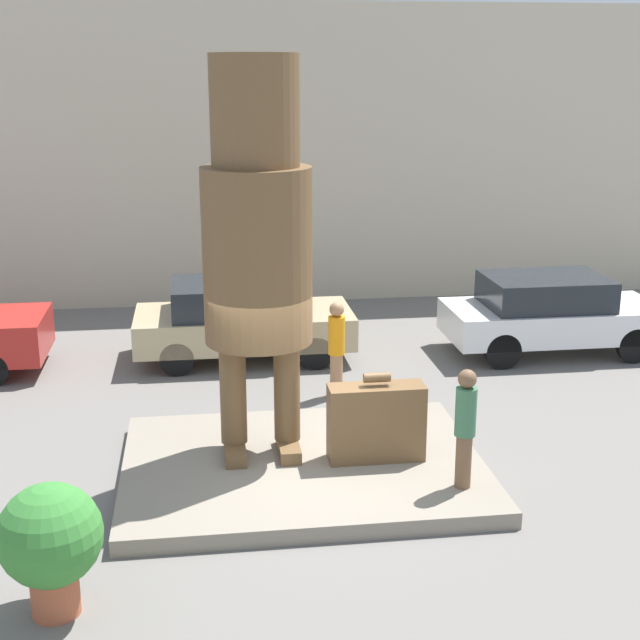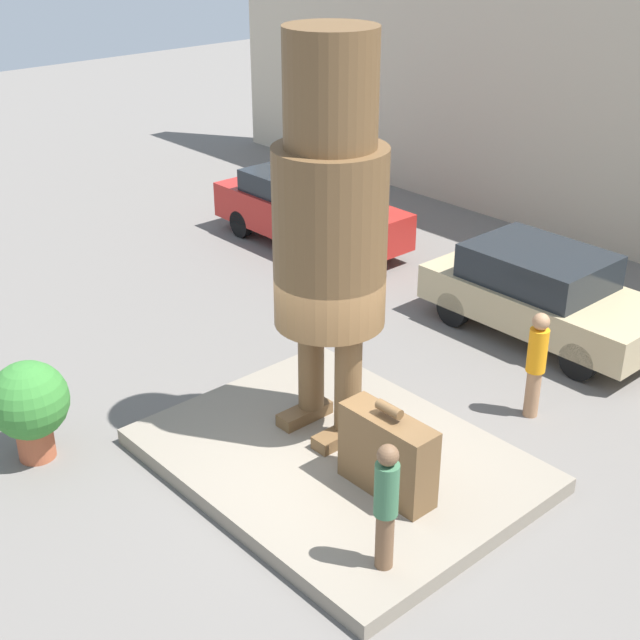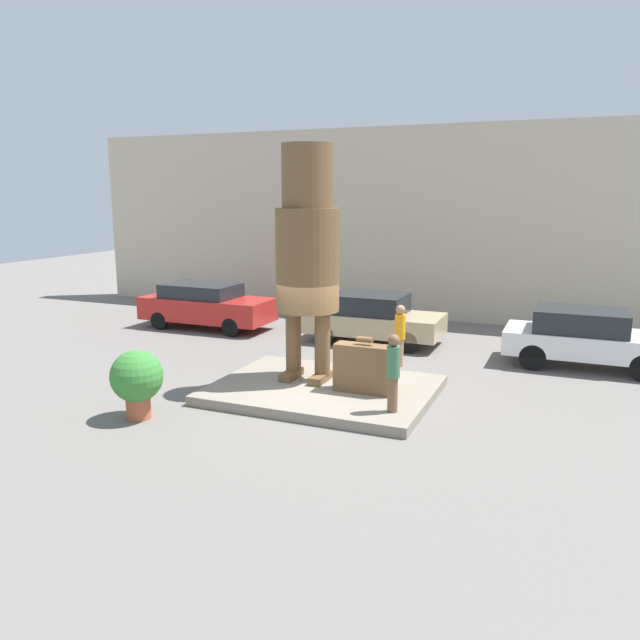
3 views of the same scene
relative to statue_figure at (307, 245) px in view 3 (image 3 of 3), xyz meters
name	(u,v)px [view 3 (image 3 of 3)]	position (x,y,z in m)	size (l,w,h in m)	color
ground_plane	(324,395)	(0.55, -0.35, -3.37)	(60.00, 60.00, 0.00)	slate
pedestal	(324,390)	(0.55, -0.35, -3.26)	(4.91, 3.78, 0.22)	gray
building_backdrop	(427,224)	(0.55, 9.46, 0.07)	(28.00, 0.60, 6.88)	beige
statue_figure	(307,245)	(0.00, 0.00, 0.00)	(1.46, 1.46, 5.38)	brown
giant_suitcase	(364,368)	(1.55, -0.44, -2.61)	(1.31, 0.44, 1.25)	brown
tourist	(393,370)	(2.49, -1.44, -2.28)	(0.27, 0.27, 1.59)	brown
parked_car_red	(206,305)	(-5.91, 4.79, -2.56)	(4.49, 1.80, 1.52)	#B2231E
parked_car_tan	(372,317)	(-0.02, 4.95, -2.57)	(4.13, 1.88, 1.52)	tan
parked_car_white	(586,337)	(6.02, 4.48, -2.55)	(4.19, 1.85, 1.54)	silver
planter_pot	(137,379)	(-2.36, -3.23, -2.53)	(1.06, 1.06, 1.43)	#AD5638
worker_hivis	(400,333)	(1.49, 2.66, -2.46)	(0.28, 0.28, 1.66)	#A87A56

